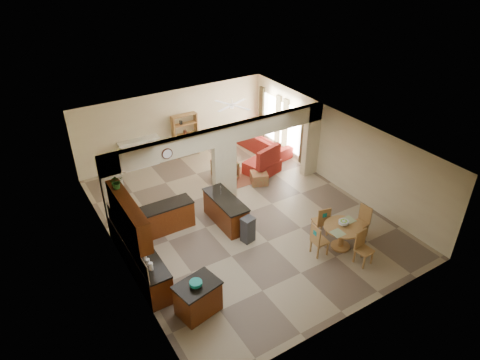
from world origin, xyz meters
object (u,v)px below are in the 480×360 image
armchair (225,170)px  kitchen_island (198,298)px  sofa (264,143)px  dining_table (342,233)px

armchair → kitchen_island: bearing=54.8°
kitchen_island → sofa: (6.31, 6.41, -0.08)m
dining_table → armchair: 5.37m
dining_table → sofa: bearing=75.9°
kitchen_island → armchair: size_ratio=1.42×
kitchen_island → armchair: kitchen_island is taller
kitchen_island → dining_table: bearing=-11.5°
kitchen_island → sofa: size_ratio=0.46×
kitchen_island → dining_table: size_ratio=1.05×
kitchen_island → sofa: kitchen_island is taller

